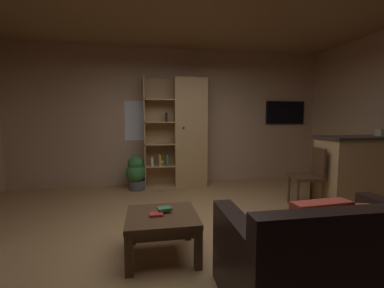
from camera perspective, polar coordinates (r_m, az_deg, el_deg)
floor at (r=3.10m, az=1.40°, el=-20.64°), size 6.45×5.28×0.02m
wall_back at (r=5.42m, az=-4.28°, el=5.91°), size 6.57×0.06×2.79m
window_pane_back at (r=5.36m, az=-11.21°, el=5.08°), size 0.66×0.01×0.80m
bookshelf_cabinet at (r=5.19m, az=-1.33°, el=2.35°), size 1.24×0.41×2.17m
kitchen_bar_counter at (r=4.85m, az=33.66°, el=-4.97°), size 1.41×0.60×1.10m
tissue_box at (r=4.91m, az=36.49°, el=2.05°), size 0.13×0.13×0.11m
leather_couch at (r=2.29m, az=28.35°, el=-22.32°), size 1.53×0.89×0.84m
coffee_table at (r=2.67m, az=-6.67°, el=-16.89°), size 0.69×0.67×0.42m
table_book_0 at (r=2.61m, az=-7.94°, el=-15.21°), size 0.13×0.11×0.02m
table_book_1 at (r=2.68m, az=-6.14°, el=-14.09°), size 0.15×0.12×0.03m
dining_chair at (r=4.39m, az=24.89°, el=-5.86°), size 0.49×0.49×0.92m
potted_floor_plant at (r=5.07m, az=-12.34°, el=-6.22°), size 0.37×0.37×0.66m
wall_mounted_tv at (r=6.16m, az=19.96°, el=6.56°), size 0.90×0.06×0.51m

